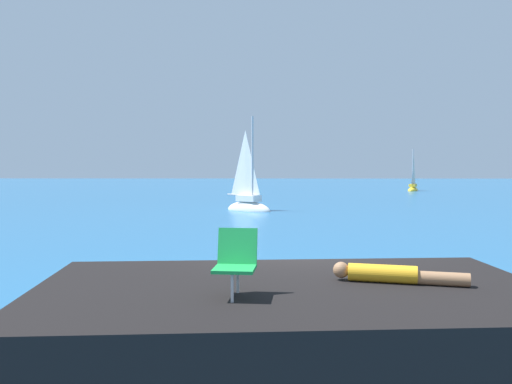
# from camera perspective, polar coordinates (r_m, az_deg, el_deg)

# --- Properties ---
(ground_plane) EXTENTS (160.00, 160.00, 0.00)m
(ground_plane) POSITION_cam_1_polar(r_m,az_deg,el_deg) (10.64, 3.96, -11.19)
(ground_plane) COLOR #236093
(shore_ledge) EXTENTS (6.86, 4.35, 1.02)m
(shore_ledge) POSITION_cam_1_polar(r_m,az_deg,el_deg) (7.40, 3.53, -13.50)
(shore_ledge) COLOR black
(shore_ledge) RESTS_ON ground
(boulder_seaward) EXTENTS (1.03, 0.94, 0.55)m
(boulder_seaward) POSITION_cam_1_polar(r_m,az_deg,el_deg) (9.49, 5.75, -12.97)
(boulder_seaward) COLOR black
(boulder_seaward) RESTS_ON ground
(boulder_inland) EXTENTS (1.72, 1.45, 0.95)m
(boulder_inland) POSITION_cam_1_polar(r_m,az_deg,el_deg) (9.68, 3.99, -12.64)
(boulder_inland) COLOR black
(boulder_inland) RESTS_ON ground
(sailboat_near) EXTENTS (2.91, 2.66, 5.62)m
(sailboat_near) POSITION_cam_1_polar(r_m,az_deg,el_deg) (30.01, -0.79, -1.35)
(sailboat_near) COLOR white
(sailboat_near) RESTS_ON ground
(sailboat_far) EXTENTS (1.73, 2.33, 4.26)m
(sailboat_far) POSITION_cam_1_polar(r_m,az_deg,el_deg) (52.79, 15.93, 0.36)
(sailboat_far) COLOR yellow
(sailboat_far) RESTS_ON ground
(person_sunbather) EXTENTS (1.73, 0.61, 0.25)m
(person_sunbather) POSITION_cam_1_polar(r_m,az_deg,el_deg) (7.61, 13.95, -8.28)
(person_sunbather) COLOR gold
(person_sunbather) RESTS_ON shore_ledge
(beach_chair) EXTENTS (0.53, 0.63, 0.80)m
(beach_chair) POSITION_cam_1_polar(r_m,az_deg,el_deg) (6.65, -2.08, -6.97)
(beach_chair) COLOR green
(beach_chair) RESTS_ON shore_ledge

